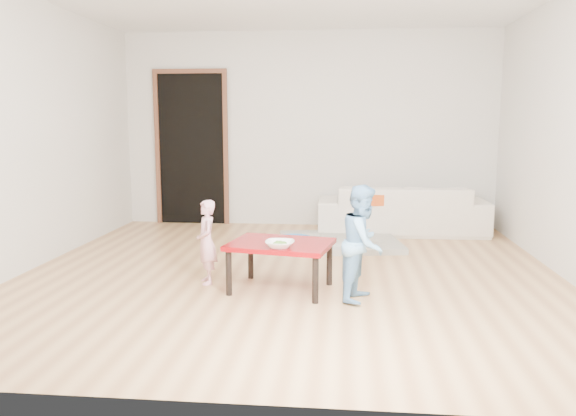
# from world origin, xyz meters

# --- Properties ---
(floor) EXTENTS (5.00, 5.00, 0.01)m
(floor) POSITION_xyz_m (0.00, 0.00, 0.00)
(floor) COLOR #AF7B4B
(floor) RESTS_ON ground
(back_wall) EXTENTS (5.00, 0.02, 2.60)m
(back_wall) POSITION_xyz_m (0.00, 2.50, 1.30)
(back_wall) COLOR silver
(back_wall) RESTS_ON floor
(left_wall) EXTENTS (0.02, 5.00, 2.60)m
(left_wall) POSITION_xyz_m (-2.50, 0.00, 1.30)
(left_wall) COLOR silver
(left_wall) RESTS_ON floor
(doorway) EXTENTS (1.02, 0.08, 2.11)m
(doorway) POSITION_xyz_m (-1.60, 2.48, 1.02)
(doorway) COLOR brown
(doorway) RESTS_ON back_wall
(sofa) EXTENTS (2.12, 0.88, 0.61)m
(sofa) POSITION_xyz_m (1.22, 2.05, 0.31)
(sofa) COLOR silver
(sofa) RESTS_ON floor
(cushion) EXTENTS (0.58, 0.54, 0.13)m
(cushion) POSITION_xyz_m (0.89, 1.84, 0.47)
(cushion) COLOR #DC5218
(cushion) RESTS_ON sofa
(red_table) EXTENTS (0.93, 0.76, 0.41)m
(red_table) POSITION_xyz_m (-0.03, -0.55, 0.21)
(red_table) COLOR maroon
(red_table) RESTS_ON floor
(bowl) EXTENTS (0.23, 0.23, 0.06)m
(bowl) POSITION_xyz_m (-0.01, -0.76, 0.44)
(bowl) COLOR white
(bowl) RESTS_ON red_table
(broccoli) EXTENTS (0.12, 0.12, 0.06)m
(broccoli) POSITION_xyz_m (-0.01, -0.76, 0.44)
(broccoli) COLOR #2D5919
(broccoli) RESTS_ON red_table
(child_pink) EXTENTS (0.27, 0.32, 0.74)m
(child_pink) POSITION_xyz_m (-0.70, -0.41, 0.37)
(child_pink) COLOR #E96A82
(child_pink) RESTS_ON floor
(child_blue) EXTENTS (0.47, 0.53, 0.93)m
(child_blue) POSITION_xyz_m (0.65, -0.73, 0.46)
(child_blue) COLOR #5F9CDD
(child_blue) RESTS_ON floor
(basin) EXTENTS (0.40, 0.40, 0.13)m
(basin) POSITION_xyz_m (-0.06, 1.04, 0.06)
(basin) COLOR #3378C1
(basin) RESTS_ON floor
(blanket) EXTENTS (1.48, 1.30, 0.07)m
(blanket) POSITION_xyz_m (0.45, 1.26, 0.03)
(blanket) COLOR #ADA799
(blanket) RESTS_ON floor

